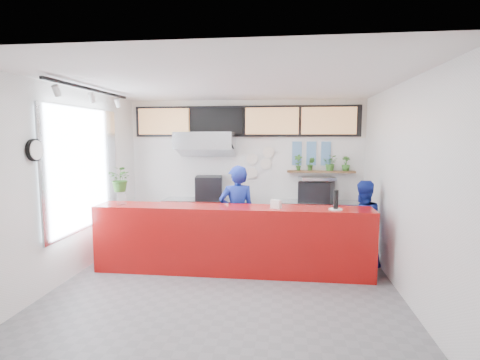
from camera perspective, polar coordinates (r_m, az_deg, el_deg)
The scene contains 46 objects.
floor at distance 6.01m, azimuth -1.80°, elevation -15.14°, with size 5.00×5.00×0.00m, color slate.
ceiling at distance 5.63m, azimuth -1.91°, elevation 14.51°, with size 5.00×5.00×0.00m, color silver.
wall_back at distance 8.09m, azimuth 0.80°, elevation 1.47°, with size 5.00×5.00×0.00m, color white.
wall_left at distance 6.49m, azimuth -24.25°, elevation -0.40°, with size 5.00×5.00×0.00m, color white.
wall_right at distance 5.81m, azimuth 23.35°, elevation -1.11°, with size 5.00×5.00×0.00m, color white.
service_counter at distance 6.21m, azimuth -1.26°, elevation -9.06°, with size 4.50×0.60×1.10m, color #A20C0B.
cream_band at distance 8.06m, azimuth 0.80°, elevation 9.28°, with size 5.00×0.02×0.80m, color beige.
prep_bench at distance 8.09m, azimuth -5.12°, elevation -6.10°, with size 1.80×0.60×0.90m, color #B2B5BA.
panini_oven at distance 7.95m, azimuth -4.75°, elevation -1.20°, with size 0.55×0.55×0.49m, color black.
extraction_hood at distance 7.84m, azimuth -5.32°, elevation 6.03°, with size 1.20×0.70×0.35m, color #B2B5BA.
hood_lip at distance 7.84m, azimuth -5.30°, elevation 4.57°, with size 1.20×0.70×0.08m, color #B2B5BA.
right_bench at distance 7.95m, azimuth 11.45°, elevation -6.43°, with size 1.80×0.60×0.90m, color #B2B5BA.
espresso_machine at distance 7.82m, azimuth 11.58°, elevation -1.72°, with size 0.65×0.47×0.42m, color black.
espresso_tray at distance 7.79m, azimuth 11.62°, elevation 0.26°, with size 0.69×0.47×0.06m, color silver.
herb_shelf at distance 7.99m, azimuth 12.22°, elevation 1.25°, with size 1.40×0.18×0.04m, color brown.
menu_board_far_left at distance 8.32m, azimuth -11.50°, elevation 8.72°, with size 1.10×0.10×0.55m, color tan.
menu_board_mid_left at distance 8.03m, azimuth -3.52°, elevation 8.92°, with size 1.10×0.10×0.55m, color black.
menu_board_mid_right at distance 7.91m, azimuth 4.88°, elevation 8.94°, with size 1.10×0.10×0.55m, color tan.
menu_board_far_right at distance 7.95m, azimuth 13.36°, elevation 8.78°, with size 1.10×0.10×0.55m, color tan.
soffit at distance 8.03m, azimuth 0.78°, elevation 8.93°, with size 4.80×0.04×0.65m, color black.
window_pane at distance 6.71m, azimuth -22.80°, elevation 1.60°, with size 0.04×2.20×1.90m, color silver.
window_frame at distance 6.70m, azimuth -22.65°, elevation 1.60°, with size 0.03×2.30×2.00m, color #B2B5BA.
wall_clock_rim at distance 5.68m, azimuth -28.84°, elevation 4.02°, with size 0.30×0.30×0.05m, color black.
wall_clock_face at distance 5.66m, azimuth -28.59°, elevation 4.03°, with size 0.26×0.26×0.02m, color white.
track_rail at distance 6.29m, azimuth -21.68°, elevation 12.67°, with size 0.05×2.40×0.04m, color black.
dec_plate_a at distance 8.03m, azimuth 1.85°, elevation 3.22°, with size 0.24×0.24×0.03m, color silver.
dec_plate_b at distance 8.02m, azimuth 3.98°, elevation 2.48°, with size 0.24×0.24×0.03m, color silver.
dec_plate_c at distance 8.05m, azimuth 1.84°, elevation 1.09°, with size 0.24×0.24×0.03m, color silver.
dec_plate_d at distance 8.00m, azimuth 4.36°, elevation 4.26°, with size 0.24×0.24×0.03m, color silver.
photo_frame_a at distance 8.00m, azimuth 8.68°, elevation 4.93°, with size 0.20×0.02×0.25m, color #598CBF.
photo_frame_b at distance 8.02m, azimuth 10.83°, elevation 4.89°, with size 0.20×0.02×0.25m, color #598CBF.
photo_frame_c at distance 8.05m, azimuth 12.97°, elevation 4.84°, with size 0.20×0.02×0.25m, color #598CBF.
photo_frame_d at distance 8.01m, azimuth 8.64°, elevation 3.14°, with size 0.20×0.02×0.25m, color #598CBF.
photo_frame_e at distance 8.03m, azimuth 10.79°, elevation 3.10°, with size 0.20×0.02×0.25m, color #598CBF.
photo_frame_f at distance 8.06m, azimuth 12.92°, elevation 3.06°, with size 0.20×0.02×0.25m, color #598CBF.
staff_center at distance 6.59m, azimuth -0.46°, elevation -5.28°, with size 0.63×0.42×1.73m, color navy.
staff_right at distance 6.78m, azimuth 18.07°, elevation -6.34°, with size 0.73×0.56×1.49m, color navy.
herb_a at distance 7.94m, azimuth 8.85°, elevation 2.67°, with size 0.18×0.12×0.34m, color #346B25.
herb_b at distance 7.96m, azimuth 10.75°, elevation 2.42°, with size 0.15×0.12×0.28m, color #346B25.
herb_c at distance 7.99m, azimuth 13.66°, elevation 2.56°, with size 0.30×0.26×0.33m, color #346B25.
herb_d at distance 8.04m, azimuth 15.83°, elevation 2.42°, with size 0.17×0.15×0.31m, color #346B25.
glass_vase at distance 6.52m, azimuth -17.60°, elevation -2.79°, with size 0.16×0.16×0.19m, color white.
basil_vase at distance 6.48m, azimuth -17.70°, elevation 0.16°, with size 0.38×0.33×0.43m, color #346B25.
napkin_holder at distance 5.93m, azimuth 5.49°, elevation -3.70°, with size 0.15×0.10×0.13m, color white.
white_plate at distance 5.99m, azimuth 14.36°, elevation -4.35°, with size 0.21×0.21×0.02m, color white.
pepper_mill at distance 5.96m, azimuth 14.40°, elevation -2.91°, with size 0.07×0.07×0.29m, color black.
Camera 1 is at (0.84, -5.52, 2.23)m, focal length 28.00 mm.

